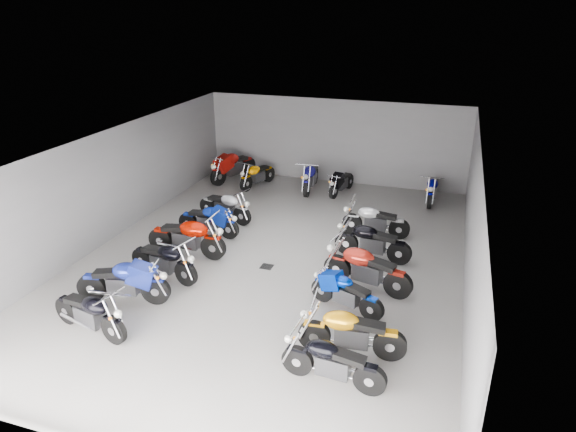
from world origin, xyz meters
name	(u,v)px	position (x,y,z in m)	size (l,w,h in m)	color
ground	(273,259)	(0.00, 0.00, 0.00)	(14.00, 14.00, 0.00)	gray
wall_back	(334,141)	(0.00, 7.00, 1.60)	(10.00, 0.10, 3.20)	slate
wall_left	(111,185)	(-5.00, 0.00, 1.60)	(0.10, 14.00, 3.20)	slate
wall_right	(472,229)	(5.00, 0.00, 1.60)	(0.10, 14.00, 3.20)	slate
ceiling	(272,144)	(0.00, 0.00, 3.22)	(10.00, 14.00, 0.04)	black
drain_grate	(267,267)	(0.00, -0.50, 0.01)	(0.32, 0.32, 0.01)	black
motorcycle_left_a	(90,313)	(-2.49, -4.42, 0.50)	(2.05, 0.61, 0.91)	black
motorcycle_left_b	(124,282)	(-2.53, -3.14, 0.53)	(2.20, 0.66, 0.98)	black
motorcycle_left_c	(164,260)	(-2.24, -1.86, 0.51)	(2.10, 0.63, 0.93)	black
motorcycle_left_d	(187,237)	(-2.30, -0.54, 0.56)	(2.32, 0.45, 1.02)	black
motorcycle_left_e	(209,220)	(-2.34, 0.87, 0.48)	(2.02, 0.43, 0.89)	black
motorcycle_left_f	(225,206)	(-2.35, 2.06, 0.49)	(2.01, 0.68, 0.90)	black
motorcycle_right_a	(332,362)	(2.70, -4.36, 0.48)	(2.00, 0.43, 0.88)	black
motorcycle_right_b	(350,332)	(2.85, -3.42, 0.52)	(2.16, 0.48, 0.95)	black
motorcycle_right_c	(346,293)	(2.42, -1.87, 0.45)	(1.81, 0.75, 0.83)	black
motorcycle_right_d	(366,269)	(2.69, -0.79, 0.55)	(2.26, 0.70, 1.01)	black
motorcycle_right_e	(372,242)	(2.55, 0.85, 0.51)	(2.14, 0.49, 0.94)	black
motorcycle_right_f	(375,221)	(2.38, 2.37, 0.49)	(2.04, 0.40, 0.90)	black
motorcycle_back_a	(233,166)	(-3.77, 5.85, 0.57)	(0.98, 2.29, 1.05)	black
motorcycle_back_b	(257,175)	(-2.59, 5.45, 0.47)	(0.71, 1.93, 0.87)	black
motorcycle_back_c	(311,177)	(-0.55, 5.69, 0.54)	(0.49, 2.24, 0.98)	black
motorcycle_back_d	(341,182)	(0.62, 5.69, 0.44)	(0.55, 1.83, 0.81)	black
motorcycle_back_f	(432,189)	(3.84, 5.84, 0.49)	(0.41, 2.05, 0.90)	black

